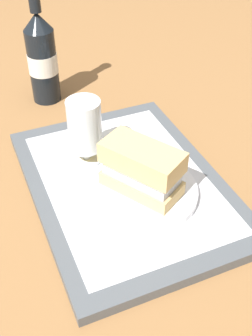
{
  "coord_description": "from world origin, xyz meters",
  "views": [
    {
      "loc": [
        -0.51,
        0.22,
        0.52
      ],
      "look_at": [
        0.0,
        0.0,
        0.05
      ],
      "focal_mm": 45.41,
      "sensor_mm": 36.0,
      "label": 1
    }
  ],
  "objects_px": {
    "beer_glass": "(85,129)",
    "beer_bottle": "(42,57)",
    "sandwich": "(140,168)",
    "plate": "(141,191)"
  },
  "relations": [
    {
      "from": "beer_glass",
      "to": "plate",
      "type": "bearing_deg",
      "value": -156.59
    },
    {
      "from": "beer_glass",
      "to": "beer_bottle",
      "type": "xyz_separation_m",
      "value": [
        0.28,
        0.0,
        0.01
      ]
    },
    {
      "from": "sandwich",
      "to": "beer_bottle",
      "type": "bearing_deg",
      "value": -23.24
    },
    {
      "from": "sandwich",
      "to": "plate",
      "type": "bearing_deg",
      "value": -180.0
    },
    {
      "from": "beer_glass",
      "to": "beer_bottle",
      "type": "height_order",
      "value": "beer_bottle"
    },
    {
      "from": "sandwich",
      "to": "beer_glass",
      "type": "xyz_separation_m",
      "value": [
        0.12,
        0.05,
        0.01
      ]
    },
    {
      "from": "plate",
      "to": "beer_glass",
      "type": "bearing_deg",
      "value": 23.41
    },
    {
      "from": "beer_glass",
      "to": "beer_bottle",
      "type": "relative_size",
      "value": 0.47
    },
    {
      "from": "plate",
      "to": "beer_bottle",
      "type": "bearing_deg",
      "value": 8.12
    },
    {
      "from": "plate",
      "to": "sandwich",
      "type": "height_order",
      "value": "sandwich"
    }
  ]
}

